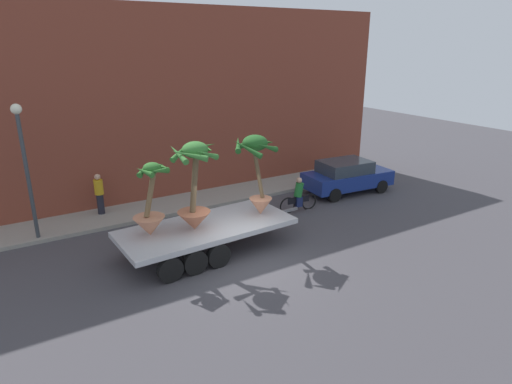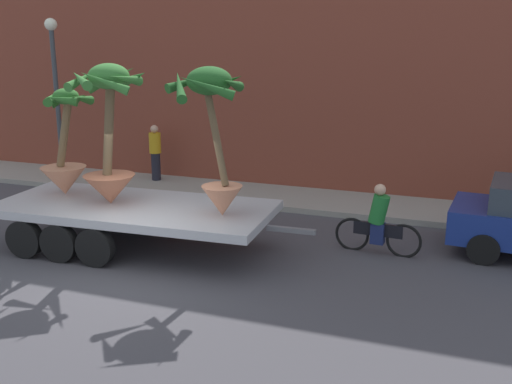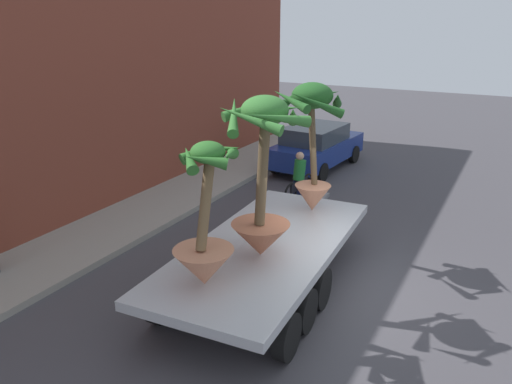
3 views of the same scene
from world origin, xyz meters
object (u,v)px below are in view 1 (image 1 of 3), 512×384
at_px(potted_palm_middle, 257,169).
at_px(potted_palm_front, 150,210).
at_px(flatbed_trailer, 201,232).
at_px(street_lamp, 24,155).
at_px(cyclist, 299,196).
at_px(parked_car, 347,176).
at_px(potted_palm_rear, 194,189).
at_px(pedestrian_near_gate, 99,193).

xyz_separation_m(potted_palm_middle, potted_palm_front, (-3.80, 0.30, -0.86)).
xyz_separation_m(flatbed_trailer, street_lamp, (-4.69, 3.97, 2.46)).
height_order(cyclist, parked_car, parked_car).
xyz_separation_m(potted_palm_rear, street_lamp, (-4.49, 4.08, 0.86)).
bearing_deg(parked_car, street_lamp, 173.04).
height_order(flatbed_trailer, potted_palm_front, potted_palm_front).
distance_m(flatbed_trailer, pedestrian_near_gate, 5.62).
relative_size(cyclist, pedestrian_near_gate, 1.08).
distance_m(cyclist, street_lamp, 10.55).
relative_size(flatbed_trailer, cyclist, 3.81).
bearing_deg(potted_palm_front, parked_car, 11.65).
bearing_deg(potted_palm_middle, potted_palm_front, 175.54).
height_order(potted_palm_rear, parked_car, potted_palm_rear).
xyz_separation_m(flatbed_trailer, potted_palm_rear, (-0.20, -0.11, 1.60)).
relative_size(cyclist, parked_car, 0.42).
bearing_deg(potted_palm_rear, pedestrian_near_gate, 110.31).
height_order(flatbed_trailer, potted_palm_rear, potted_palm_rear).
xyz_separation_m(flatbed_trailer, cyclist, (5.23, 1.48, -0.11)).
bearing_deg(cyclist, flatbed_trailer, -164.25).
bearing_deg(potted_palm_rear, cyclist, 16.29).
bearing_deg(flatbed_trailer, potted_palm_rear, -151.04).
bearing_deg(potted_palm_front, flatbed_trailer, -7.19).
bearing_deg(potted_palm_rear, parked_car, 15.31).
distance_m(flatbed_trailer, parked_car, 9.03).
relative_size(potted_palm_front, parked_car, 0.55).
bearing_deg(street_lamp, flatbed_trailer, -40.23).
distance_m(cyclist, pedestrian_near_gate, 8.28).
height_order(flatbed_trailer, pedestrian_near_gate, pedestrian_near_gate).
distance_m(potted_palm_middle, parked_car, 7.21).
distance_m(flatbed_trailer, street_lamp, 6.62).
bearing_deg(potted_palm_front, cyclist, 10.56).
height_order(cyclist, pedestrian_near_gate, pedestrian_near_gate).
height_order(potted_palm_front, cyclist, potted_palm_front).
relative_size(potted_palm_middle, pedestrian_near_gate, 1.72).
relative_size(flatbed_trailer, street_lamp, 1.45).
distance_m(flatbed_trailer, potted_palm_front, 1.93).
relative_size(potted_palm_front, street_lamp, 0.50).
relative_size(potted_palm_rear, cyclist, 1.61).
xyz_separation_m(potted_palm_rear, cyclist, (5.44, 1.59, -1.70)).
distance_m(potted_palm_rear, potted_palm_front, 1.53).
height_order(flatbed_trailer, potted_palm_middle, potted_palm_middle).
height_order(potted_palm_rear, street_lamp, street_lamp).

